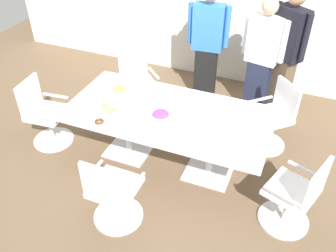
# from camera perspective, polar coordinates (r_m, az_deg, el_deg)

# --- Properties ---
(ground_plane) EXTENTS (10.00, 10.00, 0.01)m
(ground_plane) POSITION_cam_1_polar(r_m,az_deg,el_deg) (4.71, -0.00, -5.39)
(ground_plane) COLOR brown
(conference_table) EXTENTS (2.40, 1.20, 0.75)m
(conference_table) POSITION_cam_1_polar(r_m,az_deg,el_deg) (4.31, -0.00, 0.80)
(conference_table) COLOR white
(conference_table) RESTS_ON ground
(office_chair_0) EXTENTS (0.69, 0.69, 0.91)m
(office_chair_0) POSITION_cam_1_polar(r_m,az_deg,el_deg) (3.93, 19.37, -10.49)
(office_chair_0) COLOR silver
(office_chair_0) RESTS_ON ground
(office_chair_1) EXTENTS (0.76, 0.76, 0.91)m
(office_chair_1) POSITION_cam_1_polar(r_m,az_deg,el_deg) (4.90, 16.08, 1.02)
(office_chair_1) COLOR silver
(office_chair_1) RESTS_ON ground
(office_chair_2) EXTENTS (0.76, 0.76, 0.91)m
(office_chair_2) POSITION_cam_1_polar(r_m,az_deg,el_deg) (5.46, -4.83, 6.43)
(office_chair_2) COLOR silver
(office_chair_2) RESTS_ON ground
(office_chair_3) EXTENTS (0.59, 0.59, 0.91)m
(office_chair_3) POSITION_cam_1_polar(r_m,az_deg,el_deg) (5.05, -18.83, 1.53)
(office_chair_3) COLOR silver
(office_chair_3) RESTS_ON ground
(office_chair_4) EXTENTS (0.54, 0.54, 0.91)m
(office_chair_4) POSITION_cam_1_polar(r_m,az_deg,el_deg) (3.79, -8.66, -10.55)
(office_chair_4) COLOR silver
(office_chair_4) RESTS_ON ground
(person_standing_0) EXTENTS (0.61, 0.26, 1.76)m
(person_standing_0) POSITION_cam_1_polar(r_m,az_deg,el_deg) (5.52, 6.21, 12.73)
(person_standing_0) COLOR black
(person_standing_0) RESTS_ON ground
(person_standing_1) EXTENTS (0.61, 0.30, 1.72)m
(person_standing_1) POSITION_cam_1_polar(r_m,az_deg,el_deg) (5.33, 14.53, 10.51)
(person_standing_1) COLOR #232842
(person_standing_1) RESTS_ON ground
(person_standing_2) EXTENTS (0.54, 0.44, 1.87)m
(person_standing_2) POSITION_cam_1_polar(r_m,az_deg,el_deg) (5.35, 18.02, 11.05)
(person_standing_2) COLOR brown
(person_standing_2) RESTS_ON ground
(snack_bowl_candy_mix) EXTENTS (0.22, 0.22, 0.12)m
(snack_bowl_candy_mix) POSITION_cam_1_polar(r_m,az_deg,el_deg) (4.08, -1.17, 1.58)
(snack_bowl_candy_mix) COLOR beige
(snack_bowl_candy_mix) RESTS_ON conference_table
(snack_bowl_cookies) EXTENTS (0.20, 0.20, 0.11)m
(snack_bowl_cookies) POSITION_cam_1_polar(r_m,az_deg,el_deg) (4.58, -7.59, 5.51)
(snack_bowl_cookies) COLOR beige
(snack_bowl_cookies) RESTS_ON conference_table
(donut_platter) EXTENTS (0.41, 0.40, 0.04)m
(donut_platter) POSITION_cam_1_polar(r_m,az_deg,el_deg) (4.25, -10.69, 1.82)
(donut_platter) COLOR white
(donut_platter) RESTS_ON conference_table
(plate_stack) EXTENTS (0.23, 0.23, 0.04)m
(plate_stack) POSITION_cam_1_polar(r_m,az_deg,el_deg) (4.54, -0.99, 5.11)
(plate_stack) COLOR white
(plate_stack) RESTS_ON conference_table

